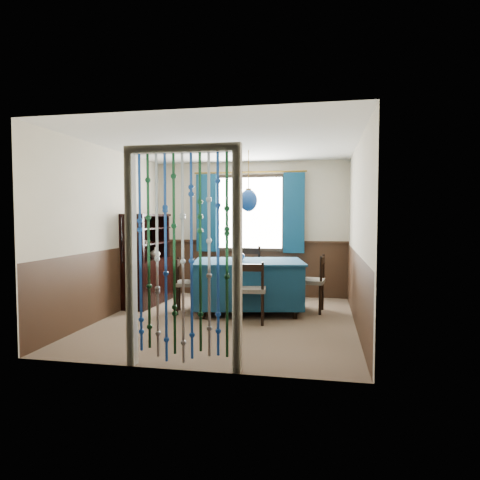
% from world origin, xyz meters
% --- Properties ---
extents(floor, '(4.00, 4.00, 0.00)m').
position_xyz_m(floor, '(0.00, 0.00, 0.00)').
color(floor, brown).
rests_on(floor, ground).
extents(ceiling, '(4.00, 4.00, 0.00)m').
position_xyz_m(ceiling, '(0.00, 0.00, 2.50)').
color(ceiling, silver).
rests_on(ceiling, ground).
extents(wall_back, '(3.60, 0.00, 3.60)m').
position_xyz_m(wall_back, '(0.00, 2.00, 1.25)').
color(wall_back, '#C0B69D').
rests_on(wall_back, ground).
extents(wall_front, '(3.60, 0.00, 3.60)m').
position_xyz_m(wall_front, '(0.00, -2.00, 1.25)').
color(wall_front, '#C0B69D').
rests_on(wall_front, ground).
extents(wall_left, '(0.00, 4.00, 4.00)m').
position_xyz_m(wall_left, '(-1.80, 0.00, 1.25)').
color(wall_left, '#C0B69D').
rests_on(wall_left, ground).
extents(wall_right, '(0.00, 4.00, 4.00)m').
position_xyz_m(wall_right, '(1.80, 0.00, 1.25)').
color(wall_right, '#C0B69D').
rests_on(wall_right, ground).
extents(wainscot_back, '(3.60, 0.00, 3.60)m').
position_xyz_m(wainscot_back, '(0.00, 1.99, 0.50)').
color(wainscot_back, '#342013').
rests_on(wainscot_back, ground).
extents(wainscot_front, '(3.60, 0.00, 3.60)m').
position_xyz_m(wainscot_front, '(0.00, -1.99, 0.50)').
color(wainscot_front, '#342013').
rests_on(wainscot_front, ground).
extents(wainscot_left, '(0.00, 4.00, 4.00)m').
position_xyz_m(wainscot_left, '(-1.79, 0.00, 0.50)').
color(wainscot_left, '#342013').
rests_on(wainscot_left, ground).
extents(wainscot_right, '(0.00, 4.00, 4.00)m').
position_xyz_m(wainscot_right, '(1.79, 0.00, 0.50)').
color(wainscot_right, '#342013').
rests_on(wainscot_right, ground).
extents(window, '(1.32, 0.12, 1.42)m').
position_xyz_m(window, '(0.00, 1.95, 1.55)').
color(window, black).
rests_on(window, wall_back).
extents(doorway, '(1.16, 0.12, 2.18)m').
position_xyz_m(doorway, '(0.00, -1.94, 1.05)').
color(doorway, silver).
rests_on(doorway, ground).
extents(dining_table, '(1.85, 1.44, 0.80)m').
position_xyz_m(dining_table, '(0.21, 0.59, 0.46)').
color(dining_table, '#0F324E').
rests_on(dining_table, floor).
extents(chair_near, '(0.47, 0.46, 0.87)m').
position_xyz_m(chair_near, '(0.35, -0.07, 0.46)').
color(chair_near, black).
rests_on(chair_near, floor).
extents(chair_far, '(0.51, 0.49, 0.97)m').
position_xyz_m(chair_far, '(0.04, 1.31, 0.51)').
color(chair_far, black).
rests_on(chair_far, floor).
extents(chair_left, '(0.49, 0.50, 0.85)m').
position_xyz_m(chair_left, '(-0.72, 0.38, 0.45)').
color(chair_left, black).
rests_on(chair_left, floor).
extents(chair_right, '(0.46, 0.48, 0.89)m').
position_xyz_m(chair_right, '(1.18, 0.81, 0.47)').
color(chair_right, black).
rests_on(chair_right, floor).
extents(sideboard, '(0.47, 1.19, 1.53)m').
position_xyz_m(sideboard, '(-1.58, 0.87, 0.54)').
color(sideboard, black).
rests_on(sideboard, floor).
extents(pendant_lamp, '(0.27, 0.27, 0.94)m').
position_xyz_m(pendant_lamp, '(0.21, 0.59, 1.73)').
color(pendant_lamp, olive).
rests_on(pendant_lamp, ceiling).
extents(vase_table, '(0.19, 0.19, 0.17)m').
position_xyz_m(vase_table, '(0.06, 0.58, 0.89)').
color(vase_table, navy).
rests_on(vase_table, dining_table).
extents(bowl_shelf, '(0.21, 0.21, 0.05)m').
position_xyz_m(bowl_shelf, '(-1.52, 0.61, 1.07)').
color(bowl_shelf, beige).
rests_on(bowl_shelf, sideboard).
extents(vase_sideboard, '(0.22, 0.22, 0.21)m').
position_xyz_m(vase_sideboard, '(-1.52, 1.07, 0.87)').
color(vase_sideboard, beige).
rests_on(vase_sideboard, sideboard).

